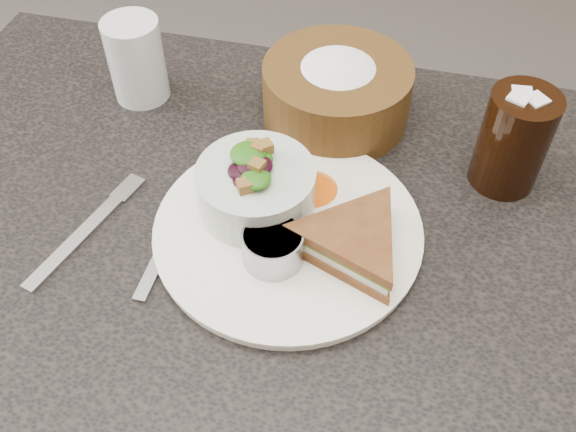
% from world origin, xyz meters
% --- Properties ---
extents(dining_table, '(1.00, 0.70, 0.75)m').
position_xyz_m(dining_table, '(0.00, 0.00, 0.38)').
color(dining_table, black).
rests_on(dining_table, floor).
extents(dinner_plate, '(0.28, 0.28, 0.01)m').
position_xyz_m(dinner_plate, '(-0.00, 0.02, 0.76)').
color(dinner_plate, white).
rests_on(dinner_plate, dining_table).
extents(sandwich, '(0.18, 0.18, 0.04)m').
position_xyz_m(sandwich, '(0.07, 0.00, 0.78)').
color(sandwich, brown).
rests_on(sandwich, dinner_plate).
extents(salad_bowl, '(0.16, 0.16, 0.07)m').
position_xyz_m(salad_bowl, '(-0.04, 0.04, 0.80)').
color(salad_bowl, silver).
rests_on(salad_bowl, dinner_plate).
extents(dressing_ramekin, '(0.07, 0.07, 0.04)m').
position_xyz_m(dressing_ramekin, '(-0.01, -0.02, 0.78)').
color(dressing_ramekin, '#95979D').
rests_on(dressing_ramekin, dinner_plate).
extents(orange_wedge, '(0.08, 0.08, 0.03)m').
position_xyz_m(orange_wedge, '(0.01, 0.08, 0.78)').
color(orange_wedge, '#F55F0B').
rests_on(orange_wedge, dinner_plate).
extents(fork, '(0.06, 0.16, 0.00)m').
position_xyz_m(fork, '(-0.21, -0.03, 0.75)').
color(fork, '#ACACAC').
rests_on(fork, dining_table).
extents(knife, '(0.02, 0.21, 0.00)m').
position_xyz_m(knife, '(-0.12, 0.01, 0.75)').
color(knife, gray).
rests_on(knife, dining_table).
extents(bread_basket, '(0.24, 0.24, 0.10)m').
position_xyz_m(bread_basket, '(0.01, 0.22, 0.80)').
color(bread_basket, '#533716').
rests_on(bread_basket, dining_table).
extents(cola_glass, '(0.08, 0.08, 0.13)m').
position_xyz_m(cola_glass, '(0.22, 0.16, 0.81)').
color(cola_glass, black).
rests_on(cola_glass, dining_table).
extents(water_glass, '(0.09, 0.09, 0.11)m').
position_xyz_m(water_glass, '(-0.24, 0.21, 0.80)').
color(water_glass, silver).
rests_on(water_glass, dining_table).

